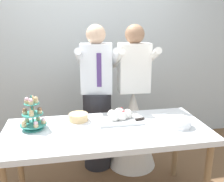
# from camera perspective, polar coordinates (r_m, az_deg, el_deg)

# --- Properties ---
(rear_wall) EXTENTS (5.20, 0.10, 2.90)m
(rear_wall) POSITION_cam_1_polar(r_m,az_deg,el_deg) (3.47, -5.24, 11.54)
(rear_wall) COLOR silver
(rear_wall) RESTS_ON ground_plane
(dessert_table) EXTENTS (1.80, 0.80, 0.78)m
(dessert_table) POSITION_cam_1_polar(r_m,az_deg,el_deg) (2.27, -1.14, -10.22)
(dessert_table) COLOR silver
(dessert_table) RESTS_ON ground_plane
(cupcake_stand) EXTENTS (0.23, 0.23, 0.31)m
(cupcake_stand) POSITION_cam_1_polar(r_m,az_deg,el_deg) (2.30, -17.49, -5.38)
(cupcake_stand) COLOR teal
(cupcake_stand) RESTS_ON dessert_table
(main_cake_tray) EXTENTS (0.43, 0.31, 0.13)m
(main_cake_tray) POSITION_cam_1_polar(r_m,az_deg,el_deg) (2.40, 1.73, -5.74)
(main_cake_tray) COLOR silver
(main_cake_tray) RESTS_ON dessert_table
(plate_stack) EXTENTS (0.21, 0.21, 0.08)m
(plate_stack) POSITION_cam_1_polar(r_m,az_deg,el_deg) (2.35, 14.99, -6.90)
(plate_stack) COLOR white
(plate_stack) RESTS_ON dessert_table
(round_cake) EXTENTS (0.24, 0.24, 0.08)m
(round_cake) POSITION_cam_1_polar(r_m,az_deg,el_deg) (2.40, -7.59, -6.05)
(round_cake) COLOR white
(round_cake) RESTS_ON dessert_table
(person_groom) EXTENTS (0.52, 0.55, 1.66)m
(person_groom) POSITION_cam_1_polar(r_m,az_deg,el_deg) (2.88, -3.40, -3.60)
(person_groom) COLOR #232328
(person_groom) RESTS_ON ground_plane
(person_bride) EXTENTS (0.56, 0.56, 1.66)m
(person_bride) POSITION_cam_1_polar(r_m,az_deg,el_deg) (2.97, 4.72, -6.37)
(person_bride) COLOR white
(person_bride) RESTS_ON ground_plane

